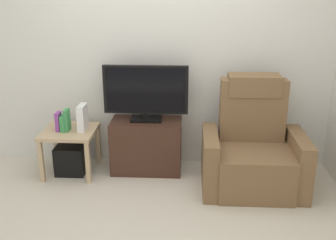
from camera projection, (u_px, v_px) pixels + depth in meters
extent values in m
plane|color=beige|center=(148.00, 213.00, 3.55)|extent=(6.40, 6.40, 0.00)
cube|color=silver|center=(157.00, 46.00, 4.19)|extent=(6.40, 0.06, 2.60)
cube|color=#3D2319|center=(147.00, 146.00, 4.28)|extent=(0.73, 0.41, 0.56)
cube|color=black|center=(144.00, 143.00, 4.06)|extent=(0.68, 0.02, 0.02)
cube|color=black|center=(145.00, 138.00, 4.09)|extent=(0.34, 0.11, 0.04)
cube|color=black|center=(146.00, 119.00, 4.20)|extent=(0.32, 0.20, 0.03)
cube|color=black|center=(146.00, 115.00, 4.19)|extent=(0.06, 0.04, 0.05)
cube|color=black|center=(146.00, 90.00, 4.10)|extent=(0.87, 0.05, 0.50)
cube|color=black|center=(145.00, 90.00, 4.07)|extent=(0.80, 0.01, 0.45)
cube|color=brown|center=(253.00, 169.00, 3.90)|extent=(0.70, 0.72, 0.42)
cube|color=brown|center=(252.00, 110.00, 3.99)|extent=(0.64, 0.20, 0.62)
cube|color=brown|center=(254.00, 85.00, 3.92)|extent=(0.50, 0.26, 0.20)
cube|color=brown|center=(210.00, 161.00, 3.90)|extent=(0.14, 0.68, 0.56)
cube|color=brown|center=(297.00, 163.00, 3.86)|extent=(0.14, 0.68, 0.56)
cube|color=tan|center=(69.00, 131.00, 4.17)|extent=(0.54, 0.54, 0.04)
cube|color=tan|center=(41.00, 162.00, 4.03)|extent=(0.04, 0.04, 0.44)
cube|color=tan|center=(88.00, 163.00, 4.01)|extent=(0.04, 0.04, 0.44)
cube|color=tan|center=(56.00, 144.00, 4.48)|extent=(0.04, 0.04, 0.44)
cube|color=tan|center=(98.00, 144.00, 4.46)|extent=(0.04, 0.04, 0.44)
cube|color=black|center=(72.00, 159.00, 4.27)|extent=(0.31, 0.31, 0.31)
cube|color=purple|center=(58.00, 121.00, 4.11)|extent=(0.04, 0.11, 0.19)
cube|color=#388C4C|center=(64.00, 123.00, 4.12)|extent=(0.05, 0.14, 0.16)
cube|color=#388C4C|center=(67.00, 120.00, 4.10)|extent=(0.04, 0.12, 0.23)
cube|color=white|center=(82.00, 118.00, 4.12)|extent=(0.07, 0.20, 0.27)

